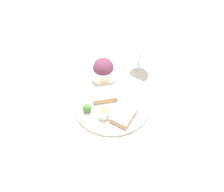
{
  "coord_description": "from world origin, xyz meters",
  "views": [
    {
      "loc": [
        0.38,
        0.36,
        0.7
      ],
      "look_at": [
        0.0,
        0.0,
        0.03
      ],
      "focal_mm": 35.0,
      "sensor_mm": 36.0,
      "label": 1
    }
  ],
  "objects": [
    {
      "name": "sauce_ramekin",
      "position": [
        0.08,
        0.03,
        0.03
      ],
      "size": [
        0.04,
        0.04,
        0.04
      ],
      "color": "white",
      "rests_on": "dinner_plate"
    },
    {
      "name": "salad_bowl",
      "position": [
        -0.06,
        -0.1,
        0.06
      ],
      "size": [
        0.1,
        0.1,
        0.1
      ],
      "color": "white",
      "rests_on": "dinner_plate"
    },
    {
      "name": "ground_plane",
      "position": [
        0.0,
        0.0,
        0.0
      ],
      "size": [
        4.0,
        4.0,
        0.0
      ],
      "primitive_type": "plane",
      "color": "beige"
    },
    {
      "name": "cheese_toast_far",
      "position": [
        0.01,
        -0.03,
        0.03
      ],
      "size": [
        0.12,
        0.11,
        0.03
      ],
      "color": "tan",
      "rests_on": "dinner_plate"
    },
    {
      "name": "napkin",
      "position": [
        0.26,
        -0.05,
        0.0
      ],
      "size": [
        0.16,
        0.16,
        0.01
      ],
      "color": "white",
      "rests_on": "ground_plane"
    },
    {
      "name": "wine_glass",
      "position": [
        -0.24,
        -0.06,
        0.13
      ],
      "size": [
        0.09,
        0.09,
        0.18
      ],
      "color": "silver",
      "rests_on": "ground_plane"
    },
    {
      "name": "dinner_plate",
      "position": [
        0.0,
        0.0,
        0.01
      ],
      "size": [
        0.32,
        0.32,
        0.01
      ],
      "color": "white",
      "rests_on": "ground_plane"
    },
    {
      "name": "cheese_toast_near",
      "position": [
        0.03,
        0.09,
        0.03
      ],
      "size": [
        0.11,
        0.09,
        0.03
      ],
      "color": "tan",
      "rests_on": "dinner_plate"
    },
    {
      "name": "garnish",
      "position": [
        0.1,
        -0.03,
        0.03
      ],
      "size": [
        0.03,
        0.03,
        0.03
      ],
      "color": "#477533",
      "rests_on": "dinner_plate"
    }
  ]
}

